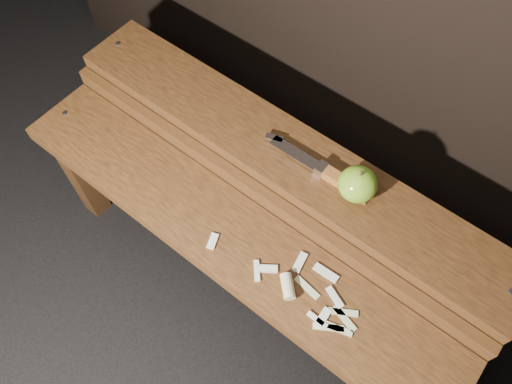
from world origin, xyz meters
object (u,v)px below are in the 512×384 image
Objects in this scene: bench_front_tier at (225,246)px; bench_rear_tier at (282,170)px; knife at (333,176)px; apple at (358,184)px.

bench_rear_tier is at bearing 90.00° from bench_front_tier.
knife is at bearing 2.21° from bench_rear_tier.
knife reaches higher than bench_rear_tier.
knife is at bearing 179.28° from apple.
bench_rear_tier is at bearing -178.71° from apple.
apple is 0.32× the size of knife.
apple is 0.07m from knife.
bench_front_tier is 0.23m from bench_rear_tier.
bench_front_tier is 0.31m from knife.
bench_front_tier is 1.00× the size of bench_rear_tier.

